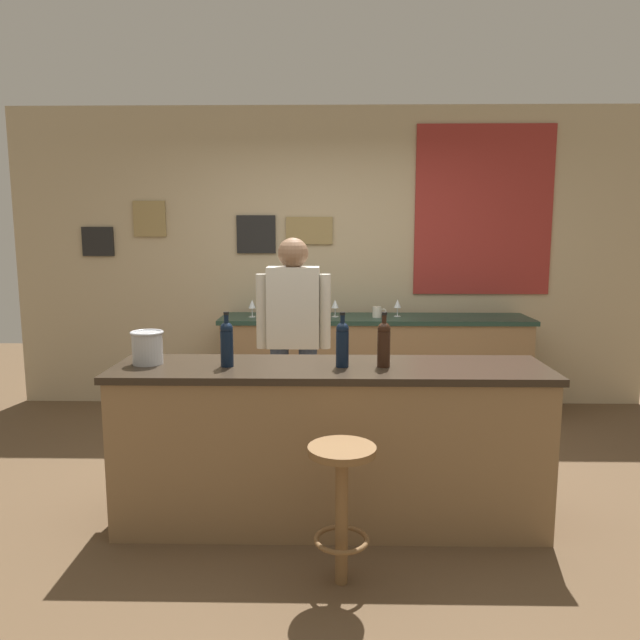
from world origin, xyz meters
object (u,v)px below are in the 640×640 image
at_px(bar_stool, 343,491).
at_px(wine_glass_e, 398,304).
at_px(bartender, 294,336).
at_px(wine_glass_d, 336,305).
at_px(wine_glass_c, 303,305).
at_px(wine_glass_a, 253,305).
at_px(wine_bottle_b, 343,343).
at_px(wine_bottle_c, 385,343).
at_px(ice_bucket, 148,347).
at_px(wine_bottle_a, 228,342).
at_px(coffee_mug, 378,312).
at_px(wine_glass_b, 272,303).

bearing_deg(bar_stool, wine_glass_e, 78.51).
bearing_deg(bartender, wine_glass_d, 75.87).
bearing_deg(wine_glass_c, wine_glass_a, -178.70).
bearing_deg(wine_glass_e, wine_glass_d, -177.10).
height_order(bar_stool, wine_bottle_b, wine_bottle_b).
relative_size(wine_bottle_c, wine_glass_a, 1.97).
relative_size(wine_bottle_b, ice_bucket, 1.63).
bearing_deg(wine_bottle_a, wine_glass_c, 81.13).
bearing_deg(wine_bottle_a, wine_glass_d, 73.46).
distance_m(bar_stool, coffee_mug, 2.71).
bearing_deg(wine_bottle_c, wine_bottle_a, -179.57).
relative_size(wine_bottle_b, wine_bottle_c, 1.00).
distance_m(bartender, wine_glass_d, 1.23).
distance_m(ice_bucket, wine_glass_c, 2.15).
height_order(wine_glass_d, coffee_mug, wine_glass_d).
height_order(bartender, wine_glass_b, bartender).
bearing_deg(wine_glass_b, wine_bottle_c, -68.91).
relative_size(wine_glass_a, wine_glass_e, 1.00).
xyz_separation_m(ice_bucket, coffee_mug, (1.45, 1.99, -0.07)).
bearing_deg(wine_glass_a, ice_bucket, -99.51).
distance_m(bartender, coffee_mug, 1.35).
xyz_separation_m(wine_glass_b, wine_glass_c, (0.28, -0.10, 0.00)).
bearing_deg(bartender, wine_glass_b, 102.19).
xyz_separation_m(bartender, wine_glass_c, (0.01, 1.18, 0.07)).
distance_m(bartender, wine_glass_b, 1.31).
bearing_deg(wine_bottle_c, coffee_mug, 86.56).
bearing_deg(wine_glass_e, bar_stool, -101.49).
bearing_deg(wine_glass_d, wine_glass_b, 171.27).
bearing_deg(coffee_mug, wine_bottle_a, -115.86).
distance_m(wine_bottle_a, wine_glass_d, 2.16).
bearing_deg(wine_glass_c, wine_glass_d, 3.20).
bearing_deg(coffee_mug, wine_glass_e, 16.37).
distance_m(wine_glass_c, coffee_mug, 0.67).
relative_size(wine_bottle_c, coffee_mug, 2.45).
bearing_deg(ice_bucket, wine_glass_c, 68.65).
bearing_deg(wine_bottle_a, bar_stool, -43.40).
bearing_deg(wine_bottle_b, coffee_mug, 80.24).
bearing_deg(wine_glass_a, wine_glass_c, 1.30).
xyz_separation_m(wine_bottle_c, coffee_mug, (0.12, 2.04, -0.11)).
bearing_deg(bartender, wine_glass_e, 54.79).
bearing_deg(wine_glass_c, wine_glass_e, 3.00).
bearing_deg(bar_stool, wine_bottle_b, 88.93).
height_order(bartender, wine_bottle_c, bartender).
xyz_separation_m(wine_glass_c, coffee_mug, (0.67, -0.01, -0.06)).
distance_m(wine_glass_d, coffee_mug, 0.38).
xyz_separation_m(bartender, wine_bottle_c, (0.55, -0.87, 0.12)).
bearing_deg(bar_stool, wine_bottle_c, 68.23).
bearing_deg(bartender, wine_glass_c, 89.72).
height_order(bar_stool, wine_glass_b, wine_glass_b).
bearing_deg(wine_bottle_a, wine_glass_b, 88.98).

